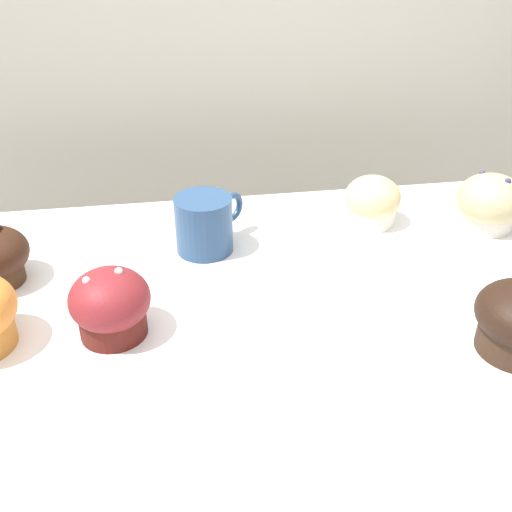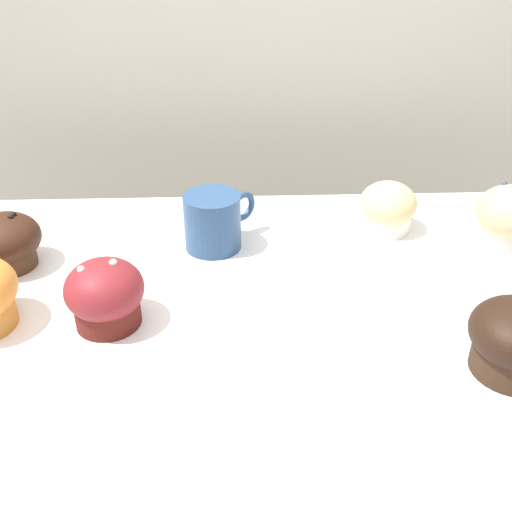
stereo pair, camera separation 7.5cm
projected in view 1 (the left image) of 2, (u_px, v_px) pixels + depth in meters
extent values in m
cube|color=beige|center=(227.00, 149.00, 1.26)|extent=(3.20, 0.10, 1.80)
cylinder|color=#531A15|center=(112.00, 316.00, 0.68)|extent=(0.08, 0.08, 0.05)
ellipsoid|color=maroon|center=(110.00, 299.00, 0.67)|extent=(0.09, 0.09, 0.07)
sphere|color=white|center=(86.00, 281.00, 0.65)|extent=(0.01, 0.01, 0.01)
sphere|color=white|center=(119.00, 272.00, 0.66)|extent=(0.01, 0.01, 0.01)
cylinder|color=silver|center=(488.00, 213.00, 0.90)|extent=(0.08, 0.08, 0.05)
ellipsoid|color=tan|center=(491.00, 199.00, 0.89)|extent=(0.10, 0.10, 0.07)
sphere|color=navy|center=(508.00, 181.00, 0.86)|extent=(0.01, 0.01, 0.01)
sphere|color=navy|center=(482.00, 173.00, 0.90)|extent=(0.01, 0.01, 0.01)
cylinder|color=white|center=(371.00, 210.00, 0.92)|extent=(0.07, 0.07, 0.04)
ellipsoid|color=#D9C386|center=(373.00, 198.00, 0.91)|extent=(0.08, 0.08, 0.07)
cylinder|color=navy|center=(204.00, 224.00, 0.84)|extent=(0.08, 0.08, 0.08)
torus|color=navy|center=(231.00, 207.00, 0.87)|extent=(0.04, 0.04, 0.05)
cylinder|color=black|center=(203.00, 201.00, 0.82)|extent=(0.07, 0.07, 0.01)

